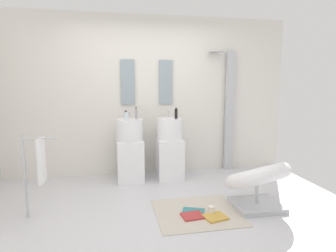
{
  "coord_description": "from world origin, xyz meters",
  "views": [
    {
      "loc": [
        -0.54,
        -3.03,
        1.48
      ],
      "look_at": [
        0.15,
        0.55,
        0.95
      ],
      "focal_mm": 29.98,
      "sensor_mm": 36.0,
      "label": 1
    }
  ],
  "objects_px": {
    "pedestal_sink_right": "(170,148)",
    "towel_rack": "(39,163)",
    "coffee_mug": "(211,210)",
    "soap_bottle_grey": "(136,113)",
    "magazine_ochre": "(215,217)",
    "soap_bottle_clear": "(126,116)",
    "pedestal_sink_left": "(130,150)",
    "soap_bottle_black": "(176,114)",
    "lounge_chair": "(257,180)",
    "shower_column": "(229,109)",
    "magazine_teal": "(193,211)",
    "magazine_red": "(193,216)"
  },
  "relations": [
    {
      "from": "pedestal_sink_right",
      "to": "magazine_red",
      "type": "xyz_separation_m",
      "value": [
        -0.01,
        -1.39,
        -0.47
      ]
    },
    {
      "from": "pedestal_sink_right",
      "to": "shower_column",
      "type": "distance_m",
      "value": 1.28
    },
    {
      "from": "coffee_mug",
      "to": "soap_bottle_grey",
      "type": "distance_m",
      "value": 1.82
    },
    {
      "from": "shower_column",
      "to": "magazine_red",
      "type": "xyz_separation_m",
      "value": [
        -1.11,
        -1.68,
        -1.06
      ]
    },
    {
      "from": "coffee_mug",
      "to": "soap_bottle_grey",
      "type": "bearing_deg",
      "value": 119.44
    },
    {
      "from": "soap_bottle_black",
      "to": "soap_bottle_clear",
      "type": "relative_size",
      "value": 1.19
    },
    {
      "from": "magazine_ochre",
      "to": "soap_bottle_grey",
      "type": "relative_size",
      "value": 1.27
    },
    {
      "from": "pedestal_sink_left",
      "to": "magazine_teal",
      "type": "xyz_separation_m",
      "value": [
        0.66,
        -1.26,
        -0.47
      ]
    },
    {
      "from": "pedestal_sink_right",
      "to": "towel_rack",
      "type": "height_order",
      "value": "pedestal_sink_right"
    },
    {
      "from": "magazine_ochre",
      "to": "soap_bottle_clear",
      "type": "xyz_separation_m",
      "value": [
        -0.91,
        1.35,
        1.01
      ]
    },
    {
      "from": "soap_bottle_clear",
      "to": "towel_rack",
      "type": "bearing_deg",
      "value": -137.94
    },
    {
      "from": "magazine_teal",
      "to": "soap_bottle_grey",
      "type": "xyz_separation_m",
      "value": [
        -0.56,
        1.22,
        1.04
      ]
    },
    {
      "from": "shower_column",
      "to": "coffee_mug",
      "type": "xyz_separation_m",
      "value": [
        -0.88,
        -1.65,
        -1.02
      ]
    },
    {
      "from": "pedestal_sink_left",
      "to": "magazine_ochre",
      "type": "bearing_deg",
      "value": -59.88
    },
    {
      "from": "pedestal_sink_right",
      "to": "towel_rack",
      "type": "relative_size",
      "value": 1.13
    },
    {
      "from": "pedestal_sink_left",
      "to": "pedestal_sink_right",
      "type": "bearing_deg",
      "value": 0.0
    },
    {
      "from": "soap_bottle_grey",
      "to": "soap_bottle_black",
      "type": "height_order",
      "value": "soap_bottle_grey"
    },
    {
      "from": "coffee_mug",
      "to": "soap_bottle_grey",
      "type": "xyz_separation_m",
      "value": [
        -0.75,
        1.32,
        1.0
      ]
    },
    {
      "from": "magazine_teal",
      "to": "soap_bottle_black",
      "type": "height_order",
      "value": "soap_bottle_black"
    },
    {
      "from": "pedestal_sink_left",
      "to": "towel_rack",
      "type": "relative_size",
      "value": 1.13
    },
    {
      "from": "soap_bottle_grey",
      "to": "soap_bottle_clear",
      "type": "xyz_separation_m",
      "value": [
        -0.16,
        -0.07,
        -0.02
      ]
    },
    {
      "from": "shower_column",
      "to": "soap_bottle_clear",
      "type": "relative_size",
      "value": 14.52
    },
    {
      "from": "pedestal_sink_right",
      "to": "coffee_mug",
      "type": "bearing_deg",
      "value": -80.85
    },
    {
      "from": "shower_column",
      "to": "coffee_mug",
      "type": "relative_size",
      "value": 22.41
    },
    {
      "from": "pedestal_sink_right",
      "to": "magazine_teal",
      "type": "xyz_separation_m",
      "value": [
        0.03,
        -1.26,
        -0.47
      ]
    },
    {
      "from": "lounge_chair",
      "to": "soap_bottle_black",
      "type": "xyz_separation_m",
      "value": [
        -0.74,
        1.21,
        0.7
      ]
    },
    {
      "from": "magazine_ochre",
      "to": "soap_bottle_clear",
      "type": "height_order",
      "value": "soap_bottle_clear"
    },
    {
      "from": "pedestal_sink_right",
      "to": "coffee_mug",
      "type": "height_order",
      "value": "pedestal_sink_right"
    },
    {
      "from": "magazine_red",
      "to": "soap_bottle_grey",
      "type": "relative_size",
      "value": 1.27
    },
    {
      "from": "coffee_mug",
      "to": "pedestal_sink_right",
      "type": "bearing_deg",
      "value": 99.15
    },
    {
      "from": "shower_column",
      "to": "magazine_ochre",
      "type": "relative_size",
      "value": 8.52
    },
    {
      "from": "soap_bottle_black",
      "to": "coffee_mug",
      "type": "bearing_deg",
      "value": -84.04
    },
    {
      "from": "lounge_chair",
      "to": "towel_rack",
      "type": "distance_m",
      "value": 2.55
    },
    {
      "from": "lounge_chair",
      "to": "soap_bottle_clear",
      "type": "bearing_deg",
      "value": 142.31
    },
    {
      "from": "soap_bottle_grey",
      "to": "magazine_red",
      "type": "bearing_deg",
      "value": -69.23
    },
    {
      "from": "magazine_ochre",
      "to": "soap_bottle_black",
      "type": "relative_size",
      "value": 1.43
    },
    {
      "from": "pedestal_sink_left",
      "to": "magazine_ochre",
      "type": "height_order",
      "value": "pedestal_sink_left"
    },
    {
      "from": "coffee_mug",
      "to": "soap_bottle_black",
      "type": "relative_size",
      "value": 0.54
    },
    {
      "from": "pedestal_sink_left",
      "to": "towel_rack",
      "type": "bearing_deg",
      "value": -136.25
    },
    {
      "from": "lounge_chair",
      "to": "coffee_mug",
      "type": "xyz_separation_m",
      "value": [
        -0.61,
        -0.08,
        -0.29
      ]
    },
    {
      "from": "lounge_chair",
      "to": "towel_rack",
      "type": "bearing_deg",
      "value": 174.21
    },
    {
      "from": "soap_bottle_grey",
      "to": "coffee_mug",
      "type": "bearing_deg",
      "value": -60.56
    },
    {
      "from": "magazine_teal",
      "to": "soap_bottle_clear",
      "type": "height_order",
      "value": "soap_bottle_clear"
    },
    {
      "from": "lounge_chair",
      "to": "coffee_mug",
      "type": "distance_m",
      "value": 0.68
    },
    {
      "from": "pedestal_sink_right",
      "to": "soap_bottle_clear",
      "type": "distance_m",
      "value": 0.88
    },
    {
      "from": "soap_bottle_grey",
      "to": "soap_bottle_black",
      "type": "relative_size",
      "value": 1.13
    },
    {
      "from": "lounge_chair",
      "to": "pedestal_sink_right",
      "type": "bearing_deg",
      "value": 122.86
    },
    {
      "from": "shower_column",
      "to": "magazine_red",
      "type": "relative_size",
      "value": 8.49
    },
    {
      "from": "pedestal_sink_left",
      "to": "shower_column",
      "type": "relative_size",
      "value": 0.52
    },
    {
      "from": "lounge_chair",
      "to": "coffee_mug",
      "type": "height_order",
      "value": "lounge_chair"
    }
  ]
}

